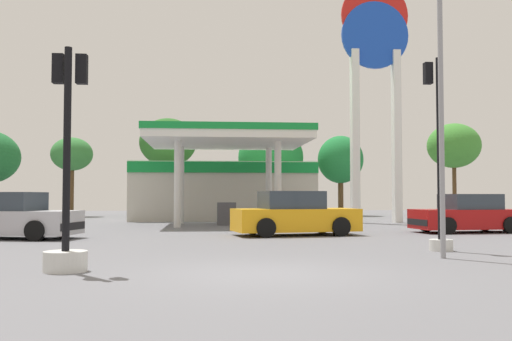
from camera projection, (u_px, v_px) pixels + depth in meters
name	position (u px, v px, depth m)	size (l,w,h in m)	color
ground_plane	(262.00, 273.00, 10.56)	(90.00, 90.00, 0.00)	slate
gas_station	(223.00, 185.00, 33.45)	(10.57, 12.80, 4.60)	beige
station_pole_sign	(375.00, 70.00, 30.63)	(3.62, 0.56, 12.92)	white
car_0	(295.00, 215.00, 20.74)	(4.70, 2.61, 1.59)	black
car_1	(11.00, 218.00, 19.09)	(4.62, 2.74, 1.55)	black
car_2	(467.00, 215.00, 22.37)	(4.32, 2.22, 1.49)	black
traffic_signal_0	(438.00, 181.00, 14.95)	(0.63, 0.66, 5.05)	silver
traffic_signal_1	(67.00, 206.00, 10.87)	(0.81, 0.81, 4.27)	silver
tree_1	(72.00, 155.00, 39.72)	(2.85, 2.85, 5.46)	brown
tree_2	(168.00, 142.00, 39.81)	(3.94, 3.94, 6.80)	brown
tree_3	(271.00, 158.00, 41.00)	(4.65, 4.65, 6.33)	brown
tree_4	(340.00, 160.00, 41.44)	(3.28, 3.28, 5.76)	brown
tree_5	(454.00, 146.00, 42.45)	(3.88, 3.88, 6.78)	brown
corner_streetlamp	(445.00, 84.00, 13.05)	(0.24, 1.48, 6.56)	gray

